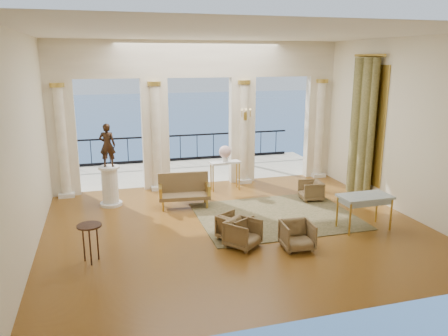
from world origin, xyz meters
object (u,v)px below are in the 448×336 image
object	(u,v)px
armchair_b	(297,234)
console_table	(225,166)
settee	(184,190)
pedestal	(110,187)
game_table	(365,199)
armchair_a	(243,232)
armchair_c	(311,190)
statue	(107,145)
armchair_d	(235,226)
side_table	(89,230)

from	to	relation	value
armchair_b	console_table	distance (m)	4.64
settee	pedestal	world-z (taller)	pedestal
settee	game_table	bearing A→B (deg)	-30.56
console_table	pedestal	bearing A→B (deg)	-174.64
armchair_a	armchair_c	world-z (taller)	armchair_a
pedestal	settee	bearing A→B (deg)	-17.75
armchair_b	settee	world-z (taller)	settee
game_table	statue	world-z (taller)	statue
console_table	armchair_b	bearing A→B (deg)	-90.54
armchair_b	statue	xyz separation A→B (m)	(-3.74, 4.04, 1.37)
armchair_c	console_table	world-z (taller)	console_table
armchair_b	pedestal	xyz separation A→B (m)	(-3.74, 4.04, 0.20)
armchair_c	settee	bearing A→B (deg)	-90.33
pedestal	console_table	bearing A→B (deg)	9.29
armchair_b	armchair_c	bearing A→B (deg)	62.63
armchair_a	settee	bearing A→B (deg)	64.05
settee	game_table	distance (m)	4.74
armchair_a	armchair_d	size ratio (longest dim) A/B	1.02
pedestal	side_table	size ratio (longest dim) A/B	1.41
armchair_c	statue	distance (m)	5.83
armchair_b	settee	size ratio (longest dim) A/B	0.46
armchair_d	pedestal	bearing A→B (deg)	8.94
armchair_c	statue	xyz separation A→B (m)	(-5.55, 1.11, 1.39)
armchair_d	console_table	distance (m)	3.89
armchair_a	armchair_d	world-z (taller)	armchair_a
armchair_a	armchair_b	bearing A→B (deg)	-60.49
armchair_b	console_table	world-z (taller)	console_table
pedestal	statue	bearing A→B (deg)	180.00
armchair_b	statue	world-z (taller)	statue
armchair_a	pedestal	world-z (taller)	pedestal
console_table	game_table	bearing A→B (deg)	-64.22
armchair_c	armchair_d	world-z (taller)	armchair_d
settee	statue	xyz separation A→B (m)	(-1.95, 0.62, 1.25)
statue	side_table	xyz separation A→B (m)	(-0.49, -3.48, -1.02)
statue	armchair_a	bearing A→B (deg)	141.01
armchair_c	armchair_d	bearing A→B (deg)	-47.35
armchair_c	game_table	size ratio (longest dim) A/B	0.50
pedestal	side_table	bearing A→B (deg)	-98.06
armchair_a	settee	world-z (taller)	settee
armchair_c	armchair_d	size ratio (longest dim) A/B	0.95
armchair_a	console_table	size ratio (longest dim) A/B	0.69
armchair_d	settee	size ratio (longest dim) A/B	0.45
console_table	statue	bearing A→B (deg)	-174.64
armchair_d	armchair_b	bearing A→B (deg)	-156.79
armchair_b	settee	bearing A→B (deg)	121.99
armchair_d	console_table	xyz separation A→B (m)	(0.86, 3.77, 0.41)
statue	side_table	world-z (taller)	statue
pedestal	side_table	xyz separation A→B (m)	(-0.49, -3.48, 0.14)
armchair_a	settee	xyz separation A→B (m)	(-0.71, 3.00, 0.12)
armchair_a	armchair_b	distance (m)	1.16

